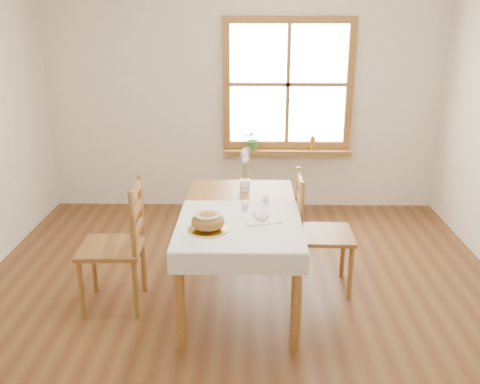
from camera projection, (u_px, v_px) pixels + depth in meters
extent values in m
plane|color=brown|center=(239.00, 315.00, 4.12)|extent=(5.00, 5.00, 0.00)
cube|color=white|center=(243.00, 97.00, 6.08)|extent=(4.50, 0.10, 2.60)
cube|color=#9C6530|center=(290.00, 20.00, 5.76)|extent=(1.46, 0.08, 0.08)
cube|color=#9C6530|center=(286.00, 144.00, 6.20)|extent=(1.46, 0.08, 0.08)
cube|color=#9C6530|center=(226.00, 84.00, 5.99)|extent=(0.08, 0.08, 1.30)
cube|color=#9C6530|center=(350.00, 85.00, 5.97)|extent=(0.08, 0.08, 1.30)
cube|color=#9C6530|center=(288.00, 84.00, 5.98)|extent=(0.04, 0.06, 1.30)
cube|color=#9C6530|center=(288.00, 84.00, 5.98)|extent=(1.30, 0.06, 0.04)
cube|color=white|center=(288.00, 84.00, 6.01)|extent=(1.30, 0.01, 1.30)
cube|color=#9C6530|center=(286.00, 152.00, 6.17)|extent=(1.46, 0.20, 0.05)
cube|color=#9C6530|center=(240.00, 213.00, 4.17)|extent=(0.90, 1.60, 0.05)
cylinder|color=#9C6530|center=(180.00, 304.00, 3.60)|extent=(0.07, 0.07, 0.70)
cylinder|color=#9C6530|center=(296.00, 305.00, 3.59)|extent=(0.07, 0.07, 0.70)
cylinder|color=#9C6530|center=(200.00, 222.00, 5.00)|extent=(0.07, 0.07, 0.70)
cylinder|color=#9C6530|center=(283.00, 223.00, 4.99)|extent=(0.07, 0.07, 0.70)
cube|color=white|center=(239.00, 224.00, 3.88)|extent=(0.91, 0.99, 0.01)
cylinder|color=white|center=(208.00, 230.00, 3.75)|extent=(0.32, 0.32, 0.01)
ellipsoid|color=olive|center=(208.00, 220.00, 3.73)|extent=(0.24, 0.24, 0.13)
cube|color=white|center=(261.00, 219.00, 3.95)|extent=(0.31, 0.28, 0.01)
cylinder|color=white|center=(245.00, 206.00, 4.09)|extent=(0.06, 0.06, 0.09)
cylinder|color=white|center=(265.00, 199.00, 4.23)|extent=(0.06, 0.06, 0.09)
cylinder|color=white|center=(245.00, 186.00, 4.59)|extent=(0.11, 0.11, 0.10)
imported|color=#37772F|center=(253.00, 141.00, 6.14)|extent=(0.27, 0.28, 0.19)
cylinder|color=#9D6B1D|center=(313.00, 143.00, 6.13)|extent=(0.07, 0.07, 0.17)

